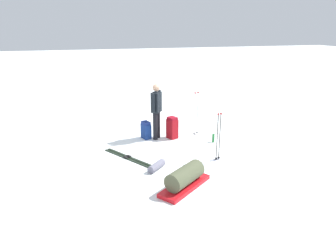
% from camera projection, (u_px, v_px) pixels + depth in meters
% --- Properties ---
extents(ground_plane, '(80.00, 80.00, 0.00)m').
position_uv_depth(ground_plane, '(168.00, 150.00, 8.76)').
color(ground_plane, white).
extents(skier_standing, '(0.38, 0.47, 1.70)m').
position_uv_depth(skier_standing, '(156.00, 109.00, 9.35)').
color(skier_standing, black).
rests_on(skier_standing, ground_plane).
extents(ski_pair_near, '(1.06, 1.53, 0.05)m').
position_uv_depth(ski_pair_near, '(127.00, 157.00, 8.21)').
color(ski_pair_near, black).
rests_on(ski_pair_near, ground_plane).
extents(ski_pair_far, '(1.73, 0.94, 0.05)m').
position_uv_depth(ski_pair_far, '(197.00, 168.00, 7.61)').
color(ski_pair_far, silver).
rests_on(ski_pair_far, ground_plane).
extents(backpack_large_dark, '(0.35, 0.38, 0.68)m').
position_uv_depth(backpack_large_dark, '(172.00, 128.00, 9.55)').
color(backpack_large_dark, maroon).
rests_on(backpack_large_dark, ground_plane).
extents(backpack_bright, '(0.29, 0.36, 0.54)m').
position_uv_depth(backpack_bright, '(146.00, 130.00, 9.56)').
color(backpack_bright, navy).
rests_on(backpack_bright, ground_plane).
extents(ski_poles_planted_near, '(0.18, 0.10, 1.39)m').
position_uv_depth(ski_poles_planted_near, '(196.00, 112.00, 9.72)').
color(ski_poles_planted_near, '#ADB4C2').
rests_on(ski_poles_planted_near, ground_plane).
extents(ski_poles_planted_far, '(0.15, 0.09, 1.27)m').
position_uv_depth(ski_poles_planted_far, '(219.00, 134.00, 7.87)').
color(ski_poles_planted_far, black).
rests_on(ski_poles_planted_far, ground_plane).
extents(gear_sled, '(1.37, 1.19, 0.49)m').
position_uv_depth(gear_sled, '(185.00, 178.00, 6.63)').
color(gear_sled, red).
rests_on(gear_sled, ground_plane).
extents(sleeping_mat_rolled, '(0.52, 0.51, 0.18)m').
position_uv_depth(sleeping_mat_rolled, '(157.00, 166.00, 7.53)').
color(sleeping_mat_rolled, slate).
rests_on(sleeping_mat_rolled, ground_plane).
extents(thermos_bottle, '(0.07, 0.07, 0.26)m').
position_uv_depth(thermos_bottle, '(213.00, 138.00, 9.28)').
color(thermos_bottle, '#206E30').
rests_on(thermos_bottle, ground_plane).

